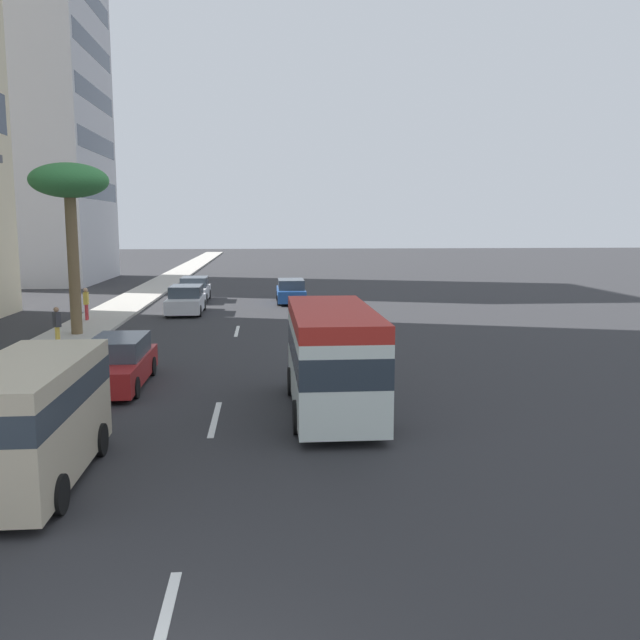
# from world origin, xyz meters

# --- Properties ---
(ground_plane) EXTENTS (198.00, 198.00, 0.00)m
(ground_plane) POSITION_xyz_m (31.50, 0.00, 0.00)
(ground_plane) COLOR #2D2D30
(sidewalk_right) EXTENTS (162.00, 2.86, 0.15)m
(sidewalk_right) POSITION_xyz_m (31.50, 7.32, 0.07)
(sidewalk_right) COLOR #B2ADA3
(sidewalk_right) RESTS_ON ground_plane
(lane_stripe_near) EXTENTS (3.20, 0.16, 0.01)m
(lane_stripe_near) POSITION_xyz_m (2.13, 0.00, 0.01)
(lane_stripe_near) COLOR silver
(lane_stripe_near) RESTS_ON ground_plane
(lane_stripe_mid) EXTENTS (3.20, 0.16, 0.01)m
(lane_stripe_mid) POSITION_xyz_m (11.54, 0.00, 0.01)
(lane_stripe_mid) COLOR silver
(lane_stripe_mid) RESTS_ON ground_plane
(lane_stripe_far) EXTENTS (3.20, 0.16, 0.01)m
(lane_stripe_far) POSITION_xyz_m (25.95, 0.00, 0.01)
(lane_stripe_far) COLOR silver
(lane_stripe_far) RESTS_ON ground_plane
(car_lead) EXTENTS (4.56, 1.84, 1.54)m
(car_lead) POSITION_xyz_m (37.21, -3.03, 0.73)
(car_lead) COLOR #1E478C
(car_lead) RESTS_ON ground_plane
(car_second) EXTENTS (4.80, 1.79, 1.54)m
(car_second) POSITION_xyz_m (15.39, 3.28, 0.74)
(car_second) COLOR #A51E1E
(car_second) RESTS_ON ground_plane
(car_third) EXTENTS (4.32, 1.88, 1.58)m
(car_third) POSITION_xyz_m (38.76, 3.29, 0.75)
(car_third) COLOR silver
(car_third) RESTS_ON ground_plane
(car_fourth) EXTENTS (4.47, 1.95, 1.58)m
(car_fourth) POSITION_xyz_m (32.61, 3.14, 0.75)
(car_fourth) COLOR silver
(car_fourth) RESTS_ON ground_plane
(minibus_fifth) EXTENTS (6.43, 2.29, 2.84)m
(minibus_fifth) POSITION_xyz_m (11.97, -3.14, 1.56)
(minibus_fifth) COLOR silver
(minibus_fifth) RESTS_ON ground_plane
(van_sixth) EXTENTS (5.03, 2.08, 2.45)m
(van_sixth) POSITION_xyz_m (7.45, 3.26, 1.40)
(van_sixth) COLOR beige
(van_sixth) RESTS_ON ground_plane
(pedestrian_near_lamp) EXTENTS (0.33, 0.23, 1.67)m
(pedestrian_near_lamp) POSITION_xyz_m (29.35, 7.85, 1.07)
(pedestrian_near_lamp) COLOR red
(pedestrian_near_lamp) RESTS_ON sidewalk_right
(pedestrian_mid_block) EXTENTS (0.38, 0.38, 1.58)m
(pedestrian_mid_block) POSITION_xyz_m (22.01, 7.12, 1.01)
(pedestrian_mid_block) COLOR gold
(pedestrian_mid_block) RESTS_ON sidewalk_right
(palm_tree) EXTENTS (3.39, 3.39, 7.58)m
(palm_tree) POSITION_xyz_m (24.95, 7.16, 6.67)
(palm_tree) COLOR brown
(palm_tree) RESTS_ON sidewalk_right
(office_tower_far) EXTENTS (13.76, 11.75, 33.07)m
(office_tower_far) POSITION_xyz_m (54.84, 18.79, 16.54)
(office_tower_far) COLOR #BCBCC1
(office_tower_far) RESTS_ON ground_plane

